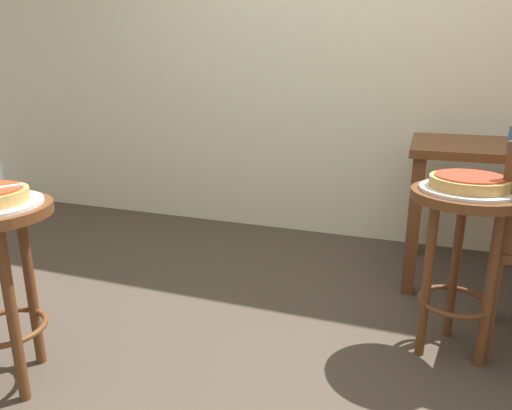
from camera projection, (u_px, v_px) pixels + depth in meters
ground_plane at (275, 376)px, 1.72m from camera, size 6.00×6.00×0.00m
stool_middle at (462, 235)px, 1.74m from camera, size 0.40×0.40×0.66m
serving_plate_middle at (468, 189)px, 1.69m from camera, size 0.34×0.34×0.01m
pizza_middle at (469, 182)px, 1.68m from camera, size 0.28×0.28×0.05m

